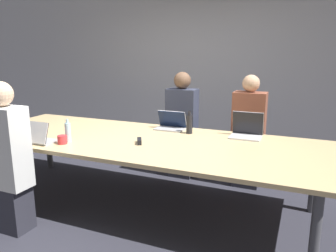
{
  "coord_description": "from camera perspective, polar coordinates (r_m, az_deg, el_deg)",
  "views": [
    {
      "loc": [
        1.66,
        -3.07,
        1.71
      ],
      "look_at": [
        0.31,
        0.1,
        0.92
      ],
      "focal_mm": 35.0,
      "sensor_mm": 36.0,
      "label": 1
    }
  ],
  "objects": [
    {
      "name": "curtain_wall",
      "position": [
        5.75,
        6.29,
        9.74
      ],
      "size": [
        12.0,
        0.06,
        2.8
      ],
      "color": "#ADADB2",
      "rests_on": "ground_plane"
    },
    {
      "name": "person_far_center",
      "position": [
        4.46,
        2.43,
        -0.08
      ],
      "size": [
        0.4,
        0.24,
        1.45
      ],
      "color": "#2D2D38",
      "rests_on": "ground_plane"
    },
    {
      "name": "cup_near_left",
      "position": [
        3.56,
        -17.93,
        -2.29
      ],
      "size": [
        0.1,
        0.1,
        0.09
      ],
      "color": "red",
      "rests_on": "conference_table"
    },
    {
      "name": "laptop_far_right",
      "position": [
        3.76,
        13.52,
        -0.68
      ],
      "size": [
        0.34,
        0.27,
        0.28
      ],
      "color": "silver",
      "rests_on": "conference_table"
    },
    {
      "name": "laptop_far_center",
      "position": [
        4.02,
        0.52,
        0.35
      ],
      "size": [
        0.35,
        0.23,
        0.23
      ],
      "color": "#B7B7BC",
      "rests_on": "conference_table"
    },
    {
      "name": "conference_table",
      "position": [
        3.63,
        -5.17,
        -2.95
      ],
      "size": [
        3.99,
        1.47,
        0.77
      ],
      "color": "#D6B77F",
      "rests_on": "ground_plane"
    },
    {
      "name": "stapler",
      "position": [
        3.42,
        -5.01,
        -2.63
      ],
      "size": [
        0.11,
        0.15,
        0.05
      ],
      "rotation": [
        0.0,
        0.0,
        0.5
      ],
      "color": "black",
      "rests_on": "conference_table"
    },
    {
      "name": "person_far_right",
      "position": [
        4.25,
        13.79,
        -1.29
      ],
      "size": [
        0.4,
        0.24,
        1.43
      ],
      "color": "#2D2D38",
      "rests_on": "ground_plane"
    },
    {
      "name": "person_near_left",
      "position": [
        3.43,
        -26.14,
        -5.38
      ],
      "size": [
        0.4,
        0.24,
        1.45
      ],
      "rotation": [
        0.0,
        0.0,
        3.14
      ],
      "color": "#2D2D38",
      "rests_on": "ground_plane"
    },
    {
      "name": "bottle_near_left",
      "position": [
        3.61,
        -17.03,
        -0.99
      ],
      "size": [
        0.06,
        0.06,
        0.25
      ],
      "color": "#ADD1E0",
      "rests_on": "conference_table"
    },
    {
      "name": "ground_plane",
      "position": [
        3.89,
        -4.95,
        -13.25
      ],
      "size": [
        24.0,
        24.0,
        0.0
      ],
      "primitive_type": "plane",
      "color": "#2D2D38"
    },
    {
      "name": "bottle_far_center",
      "position": [
        3.81,
        3.75,
        0.39
      ],
      "size": [
        0.07,
        0.07,
        0.27
      ],
      "color": "black",
      "rests_on": "conference_table"
    },
    {
      "name": "laptop_near_left",
      "position": [
        3.67,
        -21.7,
        -1.75
      ],
      "size": [
        0.32,
        0.23,
        0.23
      ],
      "rotation": [
        0.0,
        0.0,
        3.14
      ],
      "color": "#B7B7BC",
      "rests_on": "conference_table"
    }
  ]
}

